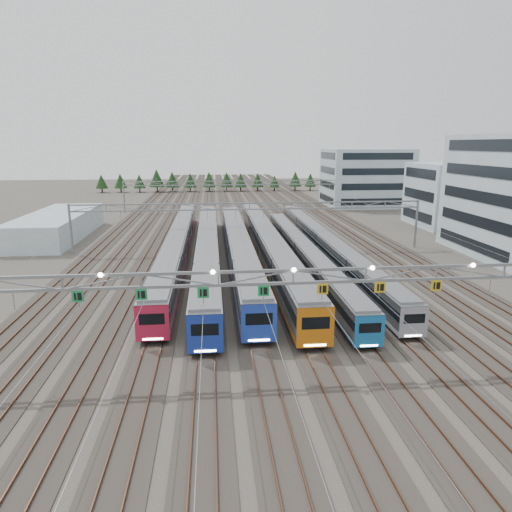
{
  "coord_description": "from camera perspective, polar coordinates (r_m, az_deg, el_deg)",
  "views": [
    {
      "loc": [
        -5.93,
        -32.41,
        16.98
      ],
      "look_at": [
        -0.69,
        22.08,
        3.5
      ],
      "focal_mm": 32.0,
      "sensor_mm": 36.0,
      "label": 1
    }
  ],
  "objects": [
    {
      "name": "track_bed",
      "position": [
        133.45,
        -2.94,
        7.15
      ],
      "size": [
        54.0,
        260.0,
        5.42
      ],
      "color": "#2D2823",
      "rests_on": "ground"
    },
    {
      "name": "train_a",
      "position": [
        71.56,
        -9.65,
        1.68
      ],
      "size": [
        2.93,
        66.24,
        3.82
      ],
      "color": "black",
      "rests_on": "ground"
    },
    {
      "name": "depot_bldg_north",
      "position": [
        133.17,
        13.53,
        9.52
      ],
      "size": [
        22.0,
        18.0,
        15.65
      ],
      "primitive_type": "cube",
      "color": "#A0B6C0",
      "rests_on": "ground"
    },
    {
      "name": "treeline",
      "position": [
        169.28,
        -4.92,
        9.47
      ],
      "size": [
        87.5,
        5.6,
        7.02
      ],
      "color": "#332114",
      "rests_on": "ground"
    },
    {
      "name": "depot_bldg_mid",
      "position": [
        104.85,
        23.13,
        7.02
      ],
      "size": [
        14.0,
        16.0,
        13.06
      ],
      "primitive_type": "cube",
      "color": "#A0B6C0",
      "rests_on": "ground"
    },
    {
      "name": "train_c",
      "position": [
        67.07,
        -2.22,
        1.16
      ],
      "size": [
        3.11,
        59.68,
        4.05
      ],
      "color": "black",
      "rests_on": "ground"
    },
    {
      "name": "train_e",
      "position": [
        64.7,
        5.96,
        0.29
      ],
      "size": [
        2.55,
        55.69,
        3.31
      ],
      "color": "black",
      "rests_on": "ground"
    },
    {
      "name": "train_f",
      "position": [
        71.81,
        8.47,
        1.58
      ],
      "size": [
        2.58,
        65.43,
        3.35
      ],
      "color": "black",
      "rests_on": "ground"
    },
    {
      "name": "gantry_mid",
      "position": [
        73.42,
        -0.81,
        5.54
      ],
      "size": [
        56.36,
        0.36,
        8.0
      ],
      "color": "gray",
      "rests_on": "ground"
    },
    {
      "name": "train_d",
      "position": [
        68.24,
        1.52,
        1.42
      ],
      "size": [
        3.16,
        64.21,
        4.13
      ],
      "color": "black",
      "rests_on": "ground"
    },
    {
      "name": "train_b",
      "position": [
        67.46,
        -6.06,
        1.09
      ],
      "size": [
        2.98,
        63.83,
        3.89
      ],
      "color": "black",
      "rests_on": "ground"
    },
    {
      "name": "gantry_near",
      "position": [
        34.28,
        4.63,
        -2.99
      ],
      "size": [
        56.36,
        0.61,
        8.08
      ],
      "color": "gray",
      "rests_on": "ground"
    },
    {
      "name": "west_shed",
      "position": [
        92.77,
        -23.58,
        3.52
      ],
      "size": [
        10.0,
        30.0,
        4.43
      ],
      "primitive_type": "cube",
      "color": "#A0B6C0",
      "rests_on": "ground"
    },
    {
      "name": "ground",
      "position": [
        37.07,
        4.45,
        -13.48
      ],
      "size": [
        400.0,
        400.0,
        0.0
      ],
      "primitive_type": "plane",
      "color": "#47423A",
      "rests_on": "ground"
    },
    {
      "name": "gantry_far",
      "position": [
        118.04,
        -2.63,
        8.67
      ],
      "size": [
        56.36,
        0.36,
        8.0
      ],
      "color": "gray",
      "rests_on": "ground"
    }
  ]
}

